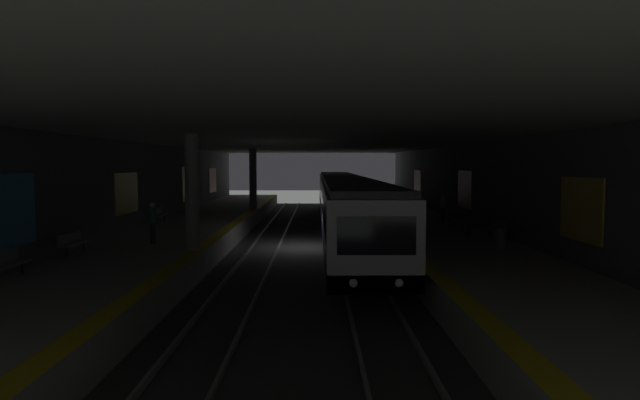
% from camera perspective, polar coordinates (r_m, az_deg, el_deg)
% --- Properties ---
extents(ground_plane, '(120.00, 120.00, 0.00)m').
position_cam_1_polar(ground_plane, '(27.57, -1.42, -5.26)').
color(ground_plane, '#383A38').
extents(track_left, '(60.00, 1.53, 0.16)m').
position_cam_1_polar(track_left, '(27.60, 3.17, -5.09)').
color(track_left, gray).
rests_on(track_left, ground).
extents(track_right, '(60.00, 1.53, 0.16)m').
position_cam_1_polar(track_right, '(27.68, -6.00, -5.08)').
color(track_right, gray).
rests_on(track_right, ground).
extents(platform_left, '(60.00, 5.30, 1.06)m').
position_cam_1_polar(platform_left, '(28.14, 12.07, -4.08)').
color(platform_left, '#A8A59E').
rests_on(platform_left, ground).
extents(platform_right, '(60.00, 5.30, 1.06)m').
position_cam_1_polar(platform_right, '(28.38, -14.80, -4.06)').
color(platform_right, '#A8A59E').
rests_on(platform_right, ground).
extents(wall_left, '(60.00, 0.56, 5.60)m').
position_cam_1_polar(wall_left, '(28.70, 17.79, 0.54)').
color(wall_left, '#56565B').
rests_on(wall_left, ground).
extents(wall_right, '(60.00, 0.56, 5.60)m').
position_cam_1_polar(wall_right, '(29.06, -20.40, 0.52)').
color(wall_right, '#56565B').
rests_on(wall_right, ground).
extents(ceiling_slab, '(60.00, 19.40, 0.40)m').
position_cam_1_polar(ceiling_slab, '(27.24, -1.44, 6.87)').
color(ceiling_slab, '#ADAAA3').
rests_on(ceiling_slab, wall_left).
extents(pillar_near, '(0.56, 0.56, 4.55)m').
position_cam_1_polar(pillar_near, '(20.75, -13.91, 0.82)').
color(pillar_near, gray).
rests_on(pillar_near, platform_right).
extents(pillar_far, '(0.56, 0.56, 4.55)m').
position_cam_1_polar(pillar_far, '(39.60, -7.41, 2.35)').
color(pillar_far, gray).
rests_on(pillar_far, platform_right).
extents(metro_train, '(39.52, 2.83, 3.49)m').
position_cam_1_polar(metro_train, '(34.31, 2.47, -0.04)').
color(metro_train, silver).
rests_on(metro_train, track_left).
extents(bench_left_near, '(1.70, 0.47, 0.86)m').
position_cam_1_polar(bench_left_near, '(24.38, 18.88, -2.96)').
color(bench_left_near, '#262628').
rests_on(bench_left_near, platform_left).
extents(bench_left_mid, '(1.70, 0.47, 0.86)m').
position_cam_1_polar(bench_left_mid, '(40.92, 10.95, -0.09)').
color(bench_left_mid, '#262628').
rests_on(bench_left_mid, platform_left).
extents(bench_left_far, '(1.70, 0.47, 0.86)m').
position_cam_1_polar(bench_left_far, '(43.11, 10.38, 0.12)').
color(bench_left_far, '#262628').
rests_on(bench_left_far, platform_left).
extents(bench_right_near, '(1.70, 0.47, 0.86)m').
position_cam_1_polar(bench_right_near, '(17.65, -31.39, -5.91)').
color(bench_right_near, '#262628').
rests_on(bench_right_near, platform_right).
extents(bench_right_mid, '(1.70, 0.47, 0.86)m').
position_cam_1_polar(bench_right_mid, '(21.27, -25.60, -4.12)').
color(bench_right_mid, '#262628').
rests_on(bench_right_mid, platform_right).
extents(bench_right_far, '(1.70, 0.47, 0.86)m').
position_cam_1_polar(bench_right_far, '(31.03, -17.31, -1.48)').
color(bench_right_far, '#262628').
rests_on(bench_right_far, platform_right).
extents(person_waiting_near, '(0.60, 0.23, 1.70)m').
position_cam_1_polar(person_waiting_near, '(30.72, 13.43, -0.70)').
color(person_waiting_near, '#404040').
rests_on(person_waiting_near, platform_left).
extents(person_walking_mid, '(0.60, 0.24, 1.76)m').
position_cam_1_polar(person_walking_mid, '(23.02, -17.99, -2.24)').
color(person_walking_mid, '#262626').
rests_on(person_walking_mid, platform_right).
extents(person_standing_far, '(0.60, 0.22, 1.60)m').
position_cam_1_polar(person_standing_far, '(36.09, -13.64, -0.13)').
color(person_standing_far, black).
rests_on(person_standing_far, platform_right).
extents(suitcase_rolling, '(0.36, 0.28, 0.90)m').
position_cam_1_polar(suitcase_rolling, '(31.11, 10.63, -1.77)').
color(suitcase_rolling, maroon).
rests_on(suitcase_rolling, platform_left).
extents(backpack_on_floor, '(0.30, 0.20, 0.40)m').
position_cam_1_polar(backpack_on_floor, '(25.69, 16.11, -3.28)').
color(backpack_on_floor, black).
rests_on(backpack_on_floor, platform_left).
extents(trash_bin, '(0.44, 0.44, 0.85)m').
position_cam_1_polar(trash_bin, '(21.82, 19.21, -4.02)').
color(trash_bin, '#595B5E').
rests_on(trash_bin, platform_left).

